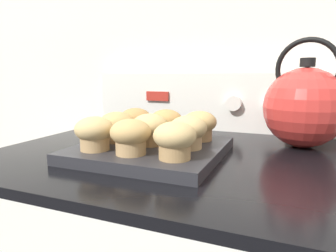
{
  "coord_description": "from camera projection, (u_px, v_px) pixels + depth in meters",
  "views": [
    {
      "loc": [
        0.22,
        -0.28,
        1.09
      ],
      "look_at": [
        -0.03,
        0.33,
        0.98
      ],
      "focal_mm": 32.0,
      "sensor_mm": 36.0,
      "label": 1
    }
  ],
  "objects": [
    {
      "name": "muffin_r2_c1",
      "position": [
        166.0,
        123.0,
        0.7
      ],
      "size": [
        0.08,
        0.08,
        0.07
      ],
      "color": "tan",
      "rests_on": "muffin_pan"
    },
    {
      "name": "muffin_r2_c0",
      "position": [
        136.0,
        121.0,
        0.73
      ],
      "size": [
        0.08,
        0.08,
        0.07
      ],
      "color": "tan",
      "rests_on": "muffin_pan"
    },
    {
      "name": "muffin_pan",
      "position": [
        152.0,
        150.0,
        0.63
      ],
      "size": [
        0.29,
        0.29,
        0.02
      ],
      "color": "#28282D",
      "rests_on": "stove_range"
    },
    {
      "name": "wall_back",
      "position": [
        218.0,
        40.0,
        0.94
      ],
      "size": [
        8.0,
        0.05,
        2.4
      ],
      "color": "silver",
      "rests_on": "ground_plane"
    },
    {
      "name": "muffin_r1_c2",
      "position": [
        188.0,
        131.0,
        0.59
      ],
      "size": [
        0.08,
        0.08,
        0.07
      ],
      "color": "tan",
      "rests_on": "muffin_pan"
    },
    {
      "name": "control_panel",
      "position": [
        213.0,
        101.0,
        0.92
      ],
      "size": [
        0.77,
        0.07,
        0.17
      ],
      "color": "white",
      "rests_on": "stove_range"
    },
    {
      "name": "muffin_r2_c2",
      "position": [
        200.0,
        125.0,
        0.67
      ],
      "size": [
        0.08,
        0.08,
        0.07
      ],
      "color": "#A37A4C",
      "rests_on": "muffin_pan"
    },
    {
      "name": "muffin_r1_c1",
      "position": [
        150.0,
        128.0,
        0.62
      ],
      "size": [
        0.08,
        0.08,
        0.07
      ],
      "color": "#A37A4C",
      "rests_on": "muffin_pan"
    },
    {
      "name": "tea_kettle",
      "position": [
        305.0,
        106.0,
        0.69
      ],
      "size": [
        0.22,
        0.18,
        0.25
      ],
      "color": "red",
      "rests_on": "stove_range"
    },
    {
      "name": "muffin_r0_c1",
      "position": [
        131.0,
        136.0,
        0.55
      ],
      "size": [
        0.08,
        0.08,
        0.07
      ],
      "color": "tan",
      "rests_on": "muffin_pan"
    },
    {
      "name": "muffin_r0_c2",
      "position": [
        175.0,
        139.0,
        0.52
      ],
      "size": [
        0.08,
        0.08,
        0.07
      ],
      "color": "tan",
      "rests_on": "muffin_pan"
    },
    {
      "name": "muffin_r0_c0",
      "position": [
        94.0,
        133.0,
        0.58
      ],
      "size": [
        0.08,
        0.08,
        0.07
      ],
      "color": "tan",
      "rests_on": "muffin_pan"
    },
    {
      "name": "muffin_r1_c0",
      "position": [
        117.0,
        126.0,
        0.65
      ],
      "size": [
        0.08,
        0.08,
        0.07
      ],
      "color": "#A37A4C",
      "rests_on": "muffin_pan"
    }
  ]
}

